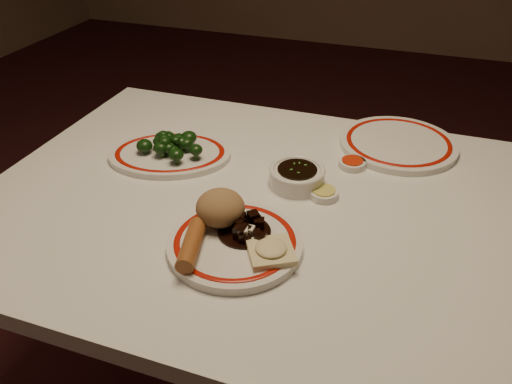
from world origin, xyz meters
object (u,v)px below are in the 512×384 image
object	(u,v)px
stirfry_heap	(245,228)
broccoli_plate	(170,154)
fried_wonton	(271,250)
dining_table	(260,231)
rice_mound	(220,208)
main_plate	(235,243)
soy_bowl	(297,177)
broccoli_pile	(170,143)
spring_roll	(192,245)

from	to	relation	value
stirfry_heap	broccoli_plate	bearing A→B (deg)	139.72
fried_wonton	stirfry_heap	world-z (taller)	stirfry_heap
dining_table	rice_mound	world-z (taller)	rice_mound
main_plate	soy_bowl	bearing A→B (deg)	78.20
rice_mound	fried_wonton	bearing A→B (deg)	-26.28
broccoli_pile	main_plate	bearing A→B (deg)	-44.78
dining_table	spring_roll	world-z (taller)	spring_roll
dining_table	main_plate	distance (m)	0.20
main_plate	broccoli_pile	bearing A→B (deg)	135.22
main_plate	broccoli_pile	size ratio (longest dim) A/B	1.71
broccoli_plate	broccoli_pile	world-z (taller)	broccoli_pile
fried_wonton	soy_bowl	bearing A→B (deg)	95.17
broccoli_pile	soy_bowl	size ratio (longest dim) A/B	1.35
fried_wonton	spring_roll	bearing A→B (deg)	-164.16
broccoli_plate	broccoli_pile	bearing A→B (deg)	66.42
dining_table	fried_wonton	world-z (taller)	fried_wonton
spring_roll	stirfry_heap	xyz separation A→B (m)	(0.07, 0.08, -0.00)
main_plate	broccoli_plate	size ratio (longest dim) A/B	0.80
stirfry_heap	broccoli_plate	world-z (taller)	stirfry_heap
spring_roll	soy_bowl	bearing A→B (deg)	56.36
main_plate	stirfry_heap	xyz separation A→B (m)	(0.01, 0.03, 0.02)
spring_roll	broccoli_pile	distance (m)	0.39
fried_wonton	broccoli_plate	xyz separation A→B (m)	(-0.35, 0.28, -0.02)
main_plate	broccoli_pile	xyz separation A→B (m)	(-0.27, 0.27, 0.03)
dining_table	broccoli_plate	xyz separation A→B (m)	(-0.26, 0.09, 0.10)
dining_table	spring_roll	bearing A→B (deg)	-102.93
stirfry_heap	soy_bowl	xyz separation A→B (m)	(0.04, 0.22, -0.01)
spring_roll	soy_bowl	xyz separation A→B (m)	(0.11, 0.30, -0.01)
fried_wonton	broccoli_pile	size ratio (longest dim) A/B	0.66
spring_roll	broccoli_pile	xyz separation A→B (m)	(-0.21, 0.32, 0.00)
main_plate	soy_bowl	world-z (taller)	soy_bowl
main_plate	spring_roll	bearing A→B (deg)	-137.79
main_plate	stirfry_heap	bearing A→B (deg)	70.77
broccoli_pile	soy_bowl	bearing A→B (deg)	-3.66
spring_roll	soy_bowl	size ratio (longest dim) A/B	0.99
main_plate	spring_roll	distance (m)	0.09
main_plate	stirfry_heap	size ratio (longest dim) A/B	2.76
spring_roll	main_plate	bearing A→B (deg)	28.99
rice_mound	fried_wonton	size ratio (longest dim) A/B	0.87
rice_mound	broccoli_pile	xyz separation A→B (m)	(-0.23, 0.23, -0.01)
stirfry_heap	dining_table	bearing A→B (deg)	97.06
fried_wonton	soy_bowl	distance (m)	0.27
rice_mound	fried_wonton	distance (m)	0.14
fried_wonton	dining_table	bearing A→B (deg)	113.93
main_plate	broccoli_plate	xyz separation A→B (m)	(-0.27, 0.27, -0.00)
main_plate	fried_wonton	bearing A→B (deg)	-12.39
dining_table	broccoli_pile	bearing A→B (deg)	160.03
main_plate	broccoli_plate	distance (m)	0.38
main_plate	fried_wonton	size ratio (longest dim) A/B	2.58
spring_roll	soy_bowl	world-z (taller)	spring_roll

